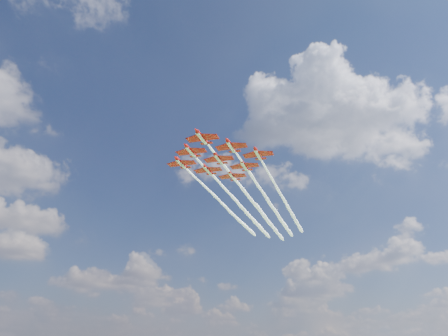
{
  "coord_description": "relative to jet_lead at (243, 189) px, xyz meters",
  "views": [
    {
      "loc": [
        -77.09,
        -111.19,
        12.55
      ],
      "look_at": [
        8.25,
        7.5,
        71.33
      ],
      "focal_mm": 35.0,
      "sensor_mm": 36.0,
      "label": 1
    }
  ],
  "objects": [
    {
      "name": "jet_row3_starb",
      "position": [
        5.4,
        21.87,
        0.0
      ],
      "size": [
        89.34,
        69.53,
        2.98
      ],
      "rotation": [
        0.0,
        0.0,
        0.66
      ],
      "color": "#A20A09"
    },
    {
      "name": "jet_row4_port",
      "position": [
        25.22,
        10.56,
        0.0
      ],
      "size": [
        89.34,
        69.53,
        2.98
      ],
      "rotation": [
        0.0,
        0.0,
        0.66
      ],
      "color": "#A20A09"
    },
    {
      "name": "jet_row2_port",
      "position": [
        11.26,
        -0.19,
        0.0
      ],
      "size": [
        89.34,
        69.53,
        2.98
      ],
      "rotation": [
        0.0,
        0.0,
        0.66
      ],
      "color": "#A20A09"
    },
    {
      "name": "jet_row2_starb",
      "position": [
        2.7,
        10.94,
        0.0
      ],
      "size": [
        89.34,
        69.53,
        2.98
      ],
      "rotation": [
        0.0,
        0.0,
        0.66
      ],
      "color": "#A20A09"
    },
    {
      "name": "jet_row3_centre",
      "position": [
        13.96,
        10.75,
        0.0
      ],
      "size": [
        89.34,
        69.53,
        2.98
      ],
      "rotation": [
        0.0,
        0.0,
        0.66
      ],
      "color": "#A20A09"
    },
    {
      "name": "jet_row4_starb",
      "position": [
        16.66,
        21.68,
        0.0
      ],
      "size": [
        89.34,
        69.53,
        2.98
      ],
      "rotation": [
        0.0,
        0.0,
        0.66
      ],
      "color": "#A20A09"
    },
    {
      "name": "jet_lead",
      "position": [
        0.0,
        0.0,
        0.0
      ],
      "size": [
        89.34,
        69.53,
        2.98
      ],
      "rotation": [
        0.0,
        0.0,
        0.66
      ],
      "color": "#A20A09"
    },
    {
      "name": "jet_row3_port",
      "position": [
        22.52,
        -0.38,
        0.0
      ],
      "size": [
        89.34,
        69.53,
        2.98
      ],
      "rotation": [
        0.0,
        0.0,
        0.66
      ],
      "color": "#A20A09"
    },
    {
      "name": "jet_tail",
      "position": [
        27.92,
        21.49,
        0.0
      ],
      "size": [
        89.34,
        69.53,
        2.98
      ],
      "rotation": [
        0.0,
        0.0,
        0.66
      ],
      "color": "#A20A09"
    }
  ]
}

